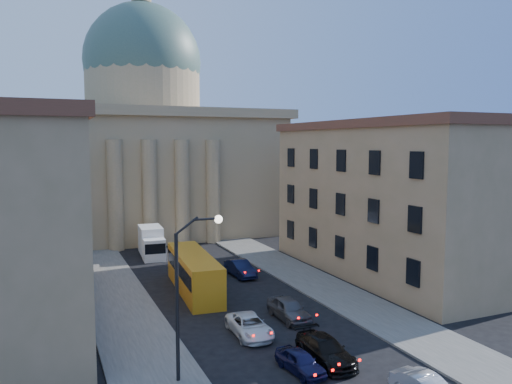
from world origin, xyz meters
TOP-DOWN VIEW (x-y plane):
  - sidewalk_left at (-8.50, 18.00)m, footprint 5.00×60.00m
  - sidewalk_right at (8.50, 18.00)m, footprint 5.00×60.00m
  - church at (0.00, 55.47)m, footprint 68.02×28.76m
  - building_right at (17.00, 22.00)m, footprint 11.60×26.60m
  - street_lamp at (-6.97, 8.00)m, footprint 2.62×0.44m
  - car_left_near at (-1.00, 6.54)m, footprint 1.83×3.73m
  - car_left_mid at (-1.56, 12.51)m, footprint 2.31×4.74m
  - car_right_mid at (0.97, 7.15)m, footprint 1.98×4.85m
  - car_right_far at (2.19, 14.18)m, footprint 1.87×4.53m
  - car_right_distant at (3.21, 26.38)m, footprint 1.79×4.65m
  - city_bus at (-2.20, 23.34)m, footprint 3.48×11.61m
  - box_truck at (-2.86, 37.85)m, footprint 2.74×6.08m

SIDE VIEW (x-z plane):
  - sidewalk_left at x=-8.50m, z-range 0.00..0.15m
  - sidewalk_right at x=8.50m, z-range 0.00..0.15m
  - car_left_near at x=-1.00m, z-range 0.00..1.22m
  - car_left_mid at x=-1.56m, z-range 0.00..1.30m
  - car_right_mid at x=0.97m, z-range 0.00..1.41m
  - car_right_distant at x=3.21m, z-range 0.00..1.51m
  - car_right_far at x=2.19m, z-range 0.00..1.54m
  - box_truck at x=-2.86m, z-range -0.09..3.17m
  - city_bus at x=-2.20m, z-range 0.12..3.35m
  - street_lamp at x=-6.97m, z-range 0.87..9.70m
  - building_right at x=17.00m, z-range 0.07..14.77m
  - church at x=0.00m, z-range -6.42..30.18m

